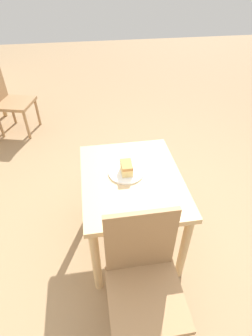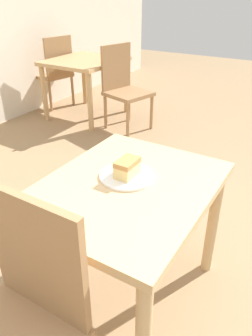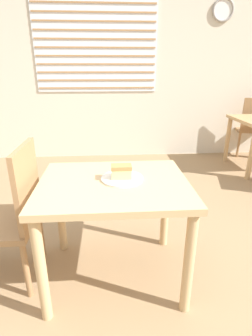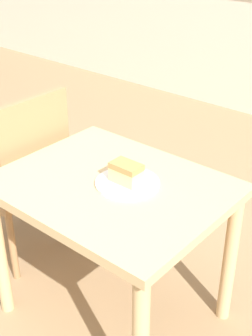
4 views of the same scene
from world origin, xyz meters
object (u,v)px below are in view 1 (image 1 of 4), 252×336
object	(u,v)px
chair_far_corner	(8,98)
cake_slice	(127,168)
plate	(126,173)
chair_near_window	(144,279)
dining_table_near	(131,189)

from	to	relation	value
chair_far_corner	cake_slice	xyz separation A→B (m)	(-2.01, -1.26, 0.27)
cake_slice	plate	bearing A→B (deg)	32.79
chair_near_window	chair_far_corner	bearing A→B (deg)	114.80
chair_near_window	chair_far_corner	world-z (taller)	same
dining_table_near	chair_far_corner	distance (m)	2.44
chair_near_window	chair_far_corner	xyz separation A→B (m)	(2.71, 1.25, 0.00)
chair_far_corner	dining_table_near	bearing A→B (deg)	-132.36
cake_slice	dining_table_near	bearing A→B (deg)	-148.14
chair_far_corner	plate	distance (m)	2.38
chair_far_corner	cake_slice	distance (m)	2.39
chair_near_window	plate	xyz separation A→B (m)	(0.70, -0.01, 0.22)
dining_table_near	cake_slice	xyz separation A→B (m)	(0.05, 0.03, 0.17)
dining_table_near	cake_slice	bearing A→B (deg)	31.86
dining_table_near	chair_far_corner	world-z (taller)	chair_far_corner
plate	cake_slice	size ratio (longest dim) A/B	2.09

